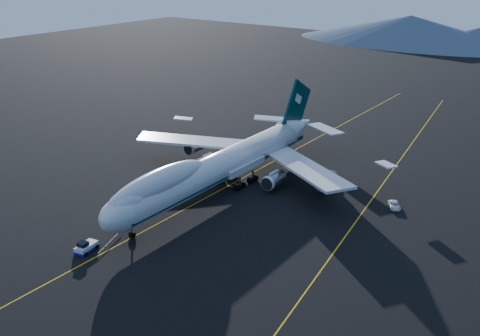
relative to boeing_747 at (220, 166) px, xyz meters
The scene contains 6 objects.
ground 5.81m from the boeing_747, 90.00° to the right, with size 500.00×500.00×0.00m, color black.
taxiway_line_main 5.80m from the boeing_747, 90.00° to the right, with size 0.25×220.00×0.01m, color #E1B40D.
taxiway_line_side 32.14m from the boeing_747, 18.38° to the left, with size 0.25×200.00×0.01m, color #E1B40D.
boeing_747 is the anchor object (origin of this frame).
pushback_tug 35.13m from the boeing_747, 94.95° to the right, with size 3.13×4.72×1.91m.
service_van 37.79m from the boeing_747, 22.22° to the left, with size 2.06×4.46×1.24m, color silver.
Camera 1 is at (67.62, -85.01, 49.03)m, focal length 40.00 mm.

